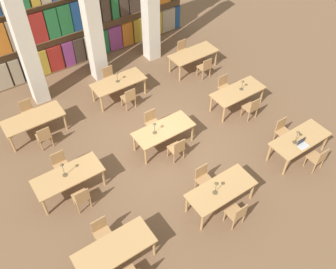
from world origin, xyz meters
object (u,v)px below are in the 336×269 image
chair_1 (102,232)px  reading_table_5 (238,93)px  chair_15 (110,77)px  chair_2 (237,214)px  chair_8 (177,148)px  reading_table_8 (193,55)px  desk_lamp_0 (216,186)px  desk_lamp_4 (242,83)px  chair_10 (251,108)px  chair_17 (183,50)px  pillar_center (89,3)px  reading_table_2 (300,140)px  chair_11 (224,86)px  reading_table_4 (164,131)px  pillar_left (18,24)px  reading_table_0 (115,250)px  desk_lamp_5 (117,75)px  desk_lamp_1 (297,135)px  chair_16 (205,67)px  chair_3 (203,178)px  reading_table_7 (119,83)px  desk_lamp_2 (63,167)px  chair_6 (82,197)px  reading_table_3 (68,177)px  chair_14 (129,97)px  chair_12 (44,136)px  reading_table_6 (33,120)px  chair_9 (152,122)px  chair_13 (28,111)px  chair_5 (282,130)px  chair_7 (61,164)px  reading_table_1 (221,191)px  laptop (303,144)px  chair_4 (318,158)px

chair_1 → reading_table_5: (6.31, 2.03, 0.18)m
chair_1 → chair_15: 6.38m
chair_2 → chair_8: same height
chair_15 → reading_table_8: size_ratio=0.46×
desk_lamp_0 → desk_lamp_4: desk_lamp_0 is taller
chair_10 → chair_17: 4.11m
chair_2 → desk_lamp_0: (-0.18, 0.70, 0.57)m
pillar_center → reading_table_2: pillar_center is taller
chair_11 → reading_table_4: bearing=14.1°
pillar_left → reading_table_0: size_ratio=3.13×
reading_table_5 → desk_lamp_5: desk_lamp_5 is taller
desk_lamp_1 → chair_16: desk_lamp_1 is taller
chair_15 → chair_16: 3.61m
chair_3 → reading_table_7: (0.05, 4.93, 0.18)m
desk_lamp_2 → chair_16: size_ratio=0.58×
chair_6 → desk_lamp_2: size_ratio=1.73×
chair_6 → chair_11: 6.47m
reading_table_3 → chair_6: chair_6 is taller
reading_table_4 → chair_8: chair_8 is taller
reading_table_0 → chair_6: size_ratio=2.20×
pillar_left → chair_16: (5.69, -2.34, -2.53)m
desk_lamp_1 → chair_6: 6.38m
chair_6 → chair_16: same height
chair_14 → reading_table_0: bearing=-123.5°
reading_table_7 → chair_8: bearing=-90.0°
reading_table_4 → chair_12: chair_12 is taller
chair_11 → chair_15: size_ratio=1.00×
reading_table_6 → reading_table_0: bearing=-90.2°
reading_table_3 → chair_14: chair_14 is taller
chair_2 → chair_9: size_ratio=1.00×
reading_table_8 → chair_13: bearing=174.1°
reading_table_3 → reading_table_0: bearing=-89.7°
chair_2 → chair_3: same height
reading_table_5 → reading_table_7: (-3.13, 2.79, 0.00)m
chair_12 → chair_17: size_ratio=1.00×
chair_5 → reading_table_5: 2.07m
chair_13 → chair_17: 6.43m
chair_2 → reading_table_2: 3.30m
pillar_left → chair_13: bearing=-126.9°
chair_3 → chair_7: 4.14m
chair_6 → chair_11: size_ratio=1.00×
chair_7 → chair_10: 6.43m
desk_lamp_1 → reading_table_6: size_ratio=0.25×
reading_table_7 → chair_14: 0.72m
reading_table_1 → desk_lamp_0: size_ratio=4.13×
chair_5 → laptop: size_ratio=2.72×
chair_3 → chair_9: 2.74m
reading_table_1 → chair_4: chair_4 is taller
pillar_left → reading_table_1: (2.38, -7.19, -2.35)m
laptop → chair_10: bearing=85.8°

